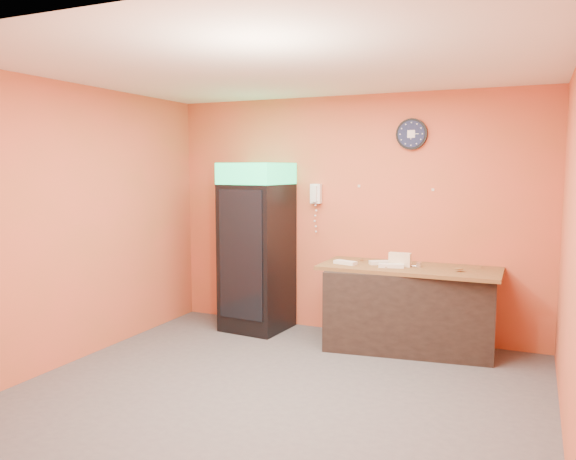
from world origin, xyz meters
The scene contains 15 objects.
floor centered at (0.00, 0.00, 0.00)m, with size 4.50×4.50×0.00m, color #47474C.
back_wall centered at (0.00, 2.00, 1.40)m, with size 4.50×0.02×2.80m, color #DC573E.
left_wall centered at (-2.25, 0.00, 1.40)m, with size 0.02×4.00×2.80m, color #DC573E.
right_wall centered at (2.25, 0.00, 1.40)m, with size 0.02×4.00×2.80m, color #DC573E.
ceiling centered at (0.00, 0.00, 2.80)m, with size 4.50×4.00×0.02m, color white.
beverage_cooler centered at (-1.06, 1.60, 0.99)m, with size 0.77×0.78×2.02m.
prep_counter centered at (0.78, 1.62, 0.43)m, with size 1.73×0.77×0.87m, color black.
wall_clock centered at (0.70, 1.97, 2.33)m, with size 0.35×0.06×0.35m.
wall_phone centered at (-0.42, 1.95, 1.65)m, with size 0.13×0.11×0.23m.
butcher_paper centered at (0.78, 1.62, 0.89)m, with size 1.90×0.79×0.04m, color brown.
sub_roll_stack centered at (0.69, 1.59, 0.98)m, with size 0.23×0.08×0.15m.
wrapped_sandwich_left centered at (0.11, 1.49, 0.92)m, with size 0.26×0.10×0.04m, color silver.
wrapped_sandwich_mid centered at (0.62, 1.49, 0.92)m, with size 0.27×0.10×0.04m, color silver.
wrapped_sandwich_right centered at (0.47, 1.64, 0.92)m, with size 0.27×0.10×0.04m, color silver.
kitchen_tool centered at (0.89, 1.62, 0.93)m, with size 0.05×0.05×0.05m, color silver.
Camera 1 is at (1.99, -4.35, 1.96)m, focal length 35.00 mm.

